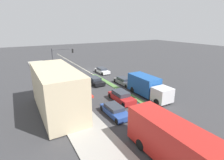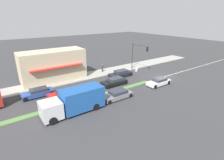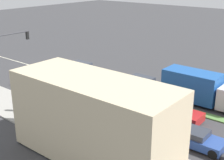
{
  "view_description": "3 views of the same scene",
  "coord_description": "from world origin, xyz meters",
  "px_view_note": "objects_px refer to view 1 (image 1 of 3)",
  "views": [
    {
      "loc": [
        14.36,
        36.98,
        10.03
      ],
      "look_at": [
        1.65,
        14.68,
        2.02
      ],
      "focal_mm": 28.0,
      "sensor_mm": 36.0,
      "label": 1
    },
    {
      "loc": [
        -19.95,
        25.78,
        11.01
      ],
      "look_at": [
        0.49,
        11.27,
        1.75
      ],
      "focal_mm": 28.0,
      "sensor_mm": 36.0,
      "label": 2
    },
    {
      "loc": [
        23.39,
        28.93,
        11.44
      ],
      "look_at": [
        1.29,
        10.99,
        1.54
      ],
      "focal_mm": 50.0,
      "sensor_mm": 36.0,
      "label": 3
    }
  ],
  "objects_px": {
    "delivery_truck": "(148,86)",
    "hatchback_red": "(121,97)",
    "traffic_signal_main": "(60,57)",
    "pedestrian": "(51,81)",
    "sedan_dark": "(74,78)",
    "coupe_blue": "(115,111)",
    "suv_grey": "(124,81)",
    "warning_aframe_sign": "(65,74)",
    "van_white": "(102,71)",
    "city_bus": "(190,154)",
    "suv_black": "(95,81)"
  },
  "relations": [
    {
      "from": "city_bus",
      "to": "van_white",
      "type": "distance_m",
      "value": 28.53
    },
    {
      "from": "traffic_signal_main",
      "to": "warning_aframe_sign",
      "type": "height_order",
      "value": "traffic_signal_main"
    },
    {
      "from": "city_bus",
      "to": "suv_black",
      "type": "xyz_separation_m",
      "value": [
        -2.8,
        -21.58,
        -1.15
      ]
    },
    {
      "from": "pedestrian",
      "to": "warning_aframe_sign",
      "type": "distance_m",
      "value": 7.03
    },
    {
      "from": "warning_aframe_sign",
      "to": "van_white",
      "type": "height_order",
      "value": "van_white"
    },
    {
      "from": "warning_aframe_sign",
      "to": "coupe_blue",
      "type": "distance_m",
      "value": 19.68
    },
    {
      "from": "traffic_signal_main",
      "to": "hatchback_red",
      "type": "xyz_separation_m",
      "value": [
        -3.92,
        17.37,
        -3.22
      ]
    },
    {
      "from": "traffic_signal_main",
      "to": "hatchback_red",
      "type": "bearing_deg",
      "value": 102.73
    },
    {
      "from": "traffic_signal_main",
      "to": "sedan_dark",
      "type": "distance_m",
      "value": 6.19
    },
    {
      "from": "city_bus",
      "to": "van_white",
      "type": "xyz_separation_m",
      "value": [
        -7.2,
        -27.58,
        -1.16
      ]
    },
    {
      "from": "delivery_truck",
      "to": "hatchback_red",
      "type": "xyz_separation_m",
      "value": [
        4.4,
        -0.25,
        -0.79
      ]
    },
    {
      "from": "delivery_truck",
      "to": "suv_grey",
      "type": "height_order",
      "value": "delivery_truck"
    },
    {
      "from": "suv_black",
      "to": "sedan_dark",
      "type": "bearing_deg",
      "value": -51.39
    },
    {
      "from": "traffic_signal_main",
      "to": "delivery_truck",
      "type": "distance_m",
      "value": 19.63
    },
    {
      "from": "warning_aframe_sign",
      "to": "delivery_truck",
      "type": "distance_m",
      "value": 18.68
    },
    {
      "from": "van_white",
      "to": "suv_grey",
      "type": "bearing_deg",
      "value": 90.0
    },
    {
      "from": "traffic_signal_main",
      "to": "sedan_dark",
      "type": "xyz_separation_m",
      "value": [
        -1.12,
        5.12,
        -3.3
      ]
    },
    {
      "from": "sedan_dark",
      "to": "van_white",
      "type": "bearing_deg",
      "value": -160.89
    },
    {
      "from": "pedestrian",
      "to": "hatchback_red",
      "type": "xyz_separation_m",
      "value": [
        -7.14,
        10.86,
        -0.31
      ]
    },
    {
      "from": "warning_aframe_sign",
      "to": "city_bus",
      "type": "distance_m",
      "value": 29.61
    },
    {
      "from": "city_bus",
      "to": "coupe_blue",
      "type": "distance_m",
      "value": 9.98
    },
    {
      "from": "van_white",
      "to": "delivery_truck",
      "type": "bearing_deg",
      "value": 90.0
    },
    {
      "from": "delivery_truck",
      "to": "traffic_signal_main",
      "type": "bearing_deg",
      "value": -64.7
    },
    {
      "from": "sedan_dark",
      "to": "van_white",
      "type": "distance_m",
      "value": 7.62
    },
    {
      "from": "pedestrian",
      "to": "sedan_dark",
      "type": "distance_m",
      "value": 4.57
    },
    {
      "from": "delivery_truck",
      "to": "suv_grey",
      "type": "bearing_deg",
      "value": -90.0
    },
    {
      "from": "traffic_signal_main",
      "to": "pedestrian",
      "type": "bearing_deg",
      "value": 63.73
    },
    {
      "from": "traffic_signal_main",
      "to": "coupe_blue",
      "type": "bearing_deg",
      "value": 93.17
    },
    {
      "from": "suv_grey",
      "to": "sedan_dark",
      "type": "relative_size",
      "value": 0.98
    },
    {
      "from": "sedan_dark",
      "to": "hatchback_red",
      "type": "height_order",
      "value": "hatchback_red"
    },
    {
      "from": "sedan_dark",
      "to": "suv_black",
      "type": "xyz_separation_m",
      "value": [
        -2.8,
        3.51,
        -0.01
      ]
    },
    {
      "from": "delivery_truck",
      "to": "van_white",
      "type": "height_order",
      "value": "delivery_truck"
    },
    {
      "from": "traffic_signal_main",
      "to": "warning_aframe_sign",
      "type": "relative_size",
      "value": 6.69
    },
    {
      "from": "pedestrian",
      "to": "city_bus",
      "type": "distance_m",
      "value": 24.11
    },
    {
      "from": "warning_aframe_sign",
      "to": "coupe_blue",
      "type": "height_order",
      "value": "coupe_blue"
    },
    {
      "from": "city_bus",
      "to": "hatchback_red",
      "type": "xyz_separation_m",
      "value": [
        -2.8,
        -12.84,
        -1.07
      ]
    },
    {
      "from": "coupe_blue",
      "to": "suv_grey",
      "type": "bearing_deg",
      "value": -128.86
    },
    {
      "from": "city_bus",
      "to": "suv_grey",
      "type": "distance_m",
      "value": 20.21
    },
    {
      "from": "delivery_truck",
      "to": "coupe_blue",
      "type": "height_order",
      "value": "delivery_truck"
    },
    {
      "from": "warning_aframe_sign",
      "to": "suv_grey",
      "type": "xyz_separation_m",
      "value": [
        -7.72,
        10.73,
        0.15
      ]
    },
    {
      "from": "traffic_signal_main",
      "to": "pedestrian",
      "type": "distance_m",
      "value": 7.82
    },
    {
      "from": "traffic_signal_main",
      "to": "delivery_truck",
      "type": "height_order",
      "value": "traffic_signal_main"
    },
    {
      "from": "city_bus",
      "to": "sedan_dark",
      "type": "xyz_separation_m",
      "value": [
        -0.0,
        -25.09,
        -1.14
      ]
    },
    {
      "from": "pedestrian",
      "to": "suv_black",
      "type": "xyz_separation_m",
      "value": [
        -7.14,
        2.12,
        -0.39
      ]
    },
    {
      "from": "pedestrian",
      "to": "sedan_dark",
      "type": "xyz_separation_m",
      "value": [
        -4.34,
        -1.38,
        -0.39
      ]
    },
    {
      "from": "pedestrian",
      "to": "suv_grey",
      "type": "xyz_separation_m",
      "value": [
        -11.54,
        4.86,
        -0.41
      ]
    },
    {
      "from": "suv_grey",
      "to": "hatchback_red",
      "type": "height_order",
      "value": "hatchback_red"
    },
    {
      "from": "pedestrian",
      "to": "coupe_blue",
      "type": "xyz_separation_m",
      "value": [
        -4.34,
        13.79,
        -0.41
      ]
    },
    {
      "from": "delivery_truck",
      "to": "van_white",
      "type": "distance_m",
      "value": 15.01
    },
    {
      "from": "suv_grey",
      "to": "coupe_blue",
      "type": "height_order",
      "value": "suv_grey"
    }
  ]
}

